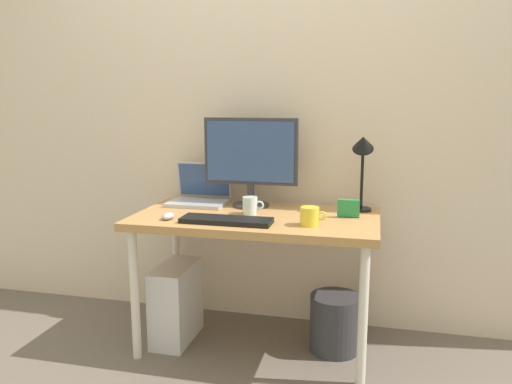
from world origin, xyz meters
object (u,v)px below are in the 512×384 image
keyboard (226,220)px  desk (256,228)px  desk_lamp (363,155)px  laptop (200,193)px  mouse (168,216)px  photo_frame (348,208)px  coffee_mug (310,216)px  computer_tower (176,303)px  monitor (251,157)px  wastebasket (335,323)px  glass_cup (250,206)px

keyboard → desk: bearing=62.5°
desk_lamp → laptop: bearing=179.0°
desk_lamp → mouse: (-0.92, -0.39, -0.29)m
photo_frame → coffee_mug: bearing=-129.2°
desk_lamp → computer_tower: (-0.96, -0.24, -0.81)m
monitor → desk_lamp: bearing=0.1°
laptop → photo_frame: laptop is taller
mouse → wastebasket: mouse is taller
keyboard → computer_tower: size_ratio=1.05×
laptop → coffee_mug: 0.77m
monitor → coffee_mug: bearing=-43.2°
glass_cup → mouse: bearing=-151.0°
desk → photo_frame: (0.46, 0.05, 0.12)m
computer_tower → monitor: bearing=33.1°
keyboard → photo_frame: bearing=23.4°
desk → coffee_mug: coffee_mug is taller
glass_cup → photo_frame: 0.50m
desk → monitor: bearing=111.3°
desk → laptop: 0.45m
desk → coffee_mug: size_ratio=9.97×
laptop → photo_frame: 0.86m
desk → desk_lamp: size_ratio=2.88×
keyboard → coffee_mug: size_ratio=3.55×
photo_frame → wastebasket: (-0.05, -0.01, -0.61)m
glass_cup → computer_tower: glass_cup is taller
glass_cup → computer_tower: size_ratio=0.27×
desk_lamp → computer_tower: 1.27m
wastebasket → mouse: bearing=-164.0°
desk → laptop: bearing=150.3°
keyboard → glass_cup: size_ratio=3.93×
mouse → desk: bearing=25.4°
monitor → photo_frame: monitor is taller
monitor → glass_cup: size_ratio=4.63×
desk → coffee_mug: 0.35m
monitor → keyboard: 0.47m
desk → photo_frame: bearing=6.4°
mouse → glass_cup: size_ratio=0.80×
photo_frame → desk: bearing=-173.6°
desk_lamp → mouse: 1.04m
keyboard → coffee_mug: (0.40, 0.04, 0.03)m
monitor → mouse: monitor is taller
laptop → mouse: laptop is taller
keyboard → wastebasket: keyboard is taller
desk → mouse: 0.45m
computer_tower → keyboard: bearing=-24.9°
computer_tower → desk: bearing=4.6°
desk → coffee_mug: (0.30, -0.15, 0.11)m
coffee_mug → computer_tower: 0.92m
mouse → photo_frame: size_ratio=0.82×
laptop → photo_frame: bearing=-11.0°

